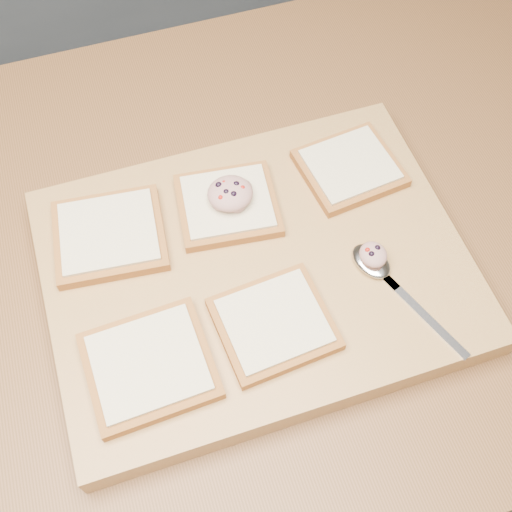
% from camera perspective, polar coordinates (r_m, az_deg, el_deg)
% --- Properties ---
extents(ground, '(4.00, 4.00, 0.00)m').
position_cam_1_polar(ground, '(1.64, -1.84, -15.43)').
color(ground, '#515459').
rests_on(ground, ground).
extents(island_counter, '(2.00, 0.80, 0.90)m').
position_cam_1_polar(island_counter, '(1.21, -2.45, -9.85)').
color(island_counter, slate).
rests_on(island_counter, ground).
extents(cutting_board, '(0.48, 0.37, 0.04)m').
position_cam_1_polar(cutting_board, '(0.76, 0.00, -1.26)').
color(cutting_board, '#AB8749').
rests_on(cutting_board, island_counter).
extents(bread_far_left, '(0.14, 0.13, 0.02)m').
position_cam_1_polar(bread_far_left, '(0.77, -12.91, 1.85)').
color(bread_far_left, '#A2592A').
rests_on(bread_far_left, cutting_board).
extents(bread_far_center, '(0.13, 0.12, 0.02)m').
position_cam_1_polar(bread_far_center, '(0.78, -2.54, 4.59)').
color(bread_far_center, '#A2592A').
rests_on(bread_far_center, cutting_board).
extents(bread_far_right, '(0.13, 0.12, 0.02)m').
position_cam_1_polar(bread_far_right, '(0.82, 8.32, 7.79)').
color(bread_far_right, '#A2592A').
rests_on(bread_far_right, cutting_board).
extents(bread_near_left, '(0.13, 0.12, 0.02)m').
position_cam_1_polar(bread_near_left, '(0.69, -9.47, -9.56)').
color(bread_near_left, '#A2592A').
rests_on(bread_near_left, cutting_board).
extents(bread_near_center, '(0.13, 0.12, 0.02)m').
position_cam_1_polar(bread_near_center, '(0.70, 1.60, -6.00)').
color(bread_near_center, '#A2592A').
rests_on(bread_near_center, cutting_board).
extents(tuna_salad_dollop, '(0.05, 0.05, 0.03)m').
position_cam_1_polar(tuna_salad_dollop, '(0.76, -2.32, 5.59)').
color(tuna_salad_dollop, tan).
rests_on(tuna_salad_dollop, bread_far_center).
extents(spoon, '(0.08, 0.17, 0.01)m').
position_cam_1_polar(spoon, '(0.75, 10.87, -1.14)').
color(spoon, silver).
rests_on(spoon, cutting_board).
extents(spoon_salad, '(0.03, 0.03, 0.02)m').
position_cam_1_polar(spoon_salad, '(0.74, 10.38, 0.14)').
color(spoon_salad, tan).
rests_on(spoon_salad, spoon).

